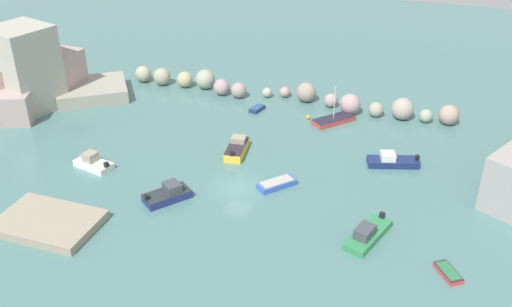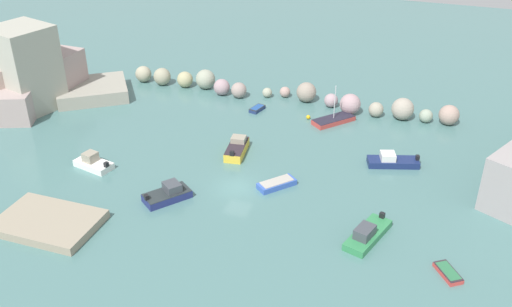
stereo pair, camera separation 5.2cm
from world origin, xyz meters
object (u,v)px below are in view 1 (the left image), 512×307
(moored_boat_3, at_px, (93,163))
(moored_boat_5, at_px, (277,184))
(moored_boat_7, at_px, (448,272))
(moored_boat_6, at_px, (257,109))
(moored_boat_0, at_px, (333,120))
(stone_dock, at_px, (48,222))
(moored_boat_2, at_px, (237,148))
(moored_boat_4, at_px, (168,194))
(moored_boat_8, at_px, (367,234))
(channel_buoy, at_px, (308,117))
(moored_boat_1, at_px, (392,161))

(moored_boat_3, distance_m, moored_boat_5, 19.49)
(moored_boat_3, relative_size, moored_boat_7, 1.55)
(moored_boat_6, bearing_deg, moored_boat_3, 162.59)
(moored_boat_0, height_order, moored_boat_3, moored_boat_0)
(stone_dock, relative_size, moored_boat_6, 3.62)
(moored_boat_2, height_order, moored_boat_4, moored_boat_4)
(moored_boat_0, bearing_deg, stone_dock, -173.55)
(moored_boat_8, bearing_deg, moored_boat_4, -72.10)
(moored_boat_4, bearing_deg, moored_boat_3, 112.05)
(moored_boat_2, xyz_separation_m, moored_boat_6, (-1.59, 11.10, -0.35))
(channel_buoy, relative_size, moored_boat_4, 0.11)
(stone_dock, relative_size, moored_boat_2, 1.84)
(stone_dock, xyz_separation_m, moored_boat_0, (19.25, 29.13, -0.08))
(moored_boat_2, bearing_deg, channel_buoy, -33.42)
(moored_boat_3, bearing_deg, moored_boat_8, -172.76)
(moored_boat_1, height_order, moored_boat_8, moored_boat_8)
(moored_boat_0, bearing_deg, moored_boat_1, -94.49)
(moored_boat_2, relative_size, moored_boat_3, 1.09)
(moored_boat_0, distance_m, moored_boat_7, 28.03)
(moored_boat_0, bearing_deg, moored_boat_7, -108.43)
(moored_boat_4, distance_m, moored_boat_5, 10.71)
(moored_boat_5, height_order, moored_boat_8, moored_boat_8)
(moored_boat_0, relative_size, moored_boat_3, 1.20)
(stone_dock, height_order, moored_boat_2, moored_boat_2)
(moored_boat_0, distance_m, moored_boat_6, 9.86)
(stone_dock, bearing_deg, moored_boat_2, 58.76)
(moored_boat_3, distance_m, moored_boat_6, 22.24)
(moored_boat_2, distance_m, moored_boat_8, 19.19)
(moored_boat_0, bearing_deg, moored_boat_5, -147.43)
(moored_boat_1, distance_m, moored_boat_3, 31.46)
(moored_boat_6, bearing_deg, stone_dock, 175.86)
(moored_boat_5, height_order, moored_boat_6, moored_boat_5)
(moored_boat_2, relative_size, moored_boat_8, 0.81)
(moored_boat_1, height_order, moored_boat_6, moored_boat_1)
(moored_boat_5, bearing_deg, moored_boat_1, 168.82)
(channel_buoy, distance_m, moored_boat_8, 23.98)
(moored_boat_4, bearing_deg, moored_boat_0, 9.67)
(stone_dock, height_order, moored_boat_6, stone_dock)
(moored_boat_1, distance_m, moored_boat_4, 23.69)
(channel_buoy, bearing_deg, moored_boat_4, -110.53)
(moored_boat_6, bearing_deg, channel_buoy, -78.00)
(moored_boat_2, relative_size, moored_boat_5, 1.23)
(moored_boat_4, relative_size, moored_boat_7, 1.69)
(moored_boat_6, bearing_deg, moored_boat_7, -120.58)
(moored_boat_5, relative_size, moored_boat_7, 1.38)
(moored_boat_5, bearing_deg, channel_buoy, -135.94)
(moored_boat_2, bearing_deg, moored_boat_1, -87.55)
(stone_dock, relative_size, moored_boat_7, 3.12)
(moored_boat_1, bearing_deg, moored_boat_5, 20.56)
(moored_boat_1, height_order, moored_boat_3, moored_boat_3)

